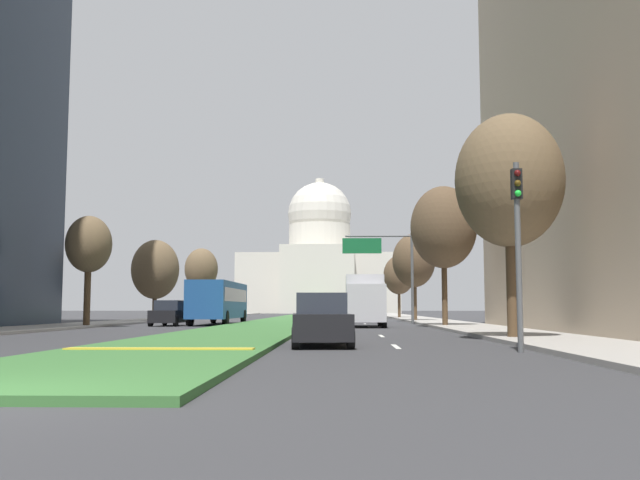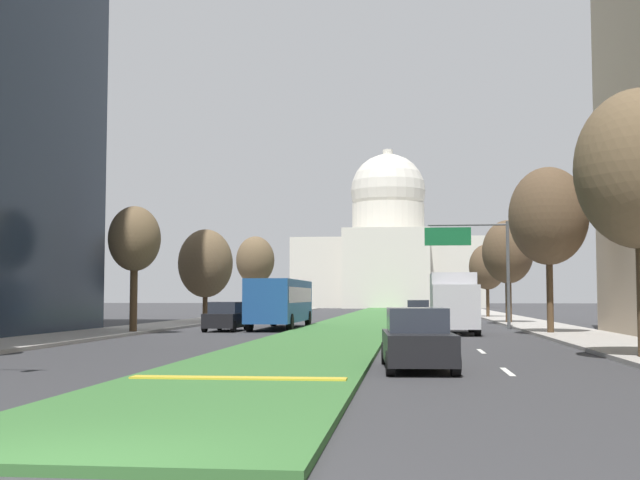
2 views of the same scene
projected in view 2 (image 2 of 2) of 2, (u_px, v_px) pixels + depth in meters
ground_plane at (370, 317)px, 77.51m from camera, size 304.14×304.14×0.00m
grass_median at (366, 318)px, 70.66m from camera, size 5.40×124.42×0.14m
median_curb_nose at (238, 378)px, 18.31m from camera, size 4.86×0.50×0.04m
lane_dashes_right at (457, 332)px, 45.11m from camera, size 0.16×48.77×0.01m
sidewalk_left at (209, 320)px, 65.11m from camera, size 4.00×124.42×0.15m
sidewalk_right at (519, 321)px, 62.50m from camera, size 4.00×124.42×0.15m
capitol_building at (388, 255)px, 145.92m from camera, size 31.86×29.59×28.26m
overhead_guide_sign at (477, 252)px, 49.76m from camera, size 5.08×0.20×6.50m
street_tree_right_near at (640, 170)px, 25.24m from camera, size 3.97×3.97×8.37m
street_tree_left_mid at (134, 240)px, 43.09m from camera, size 2.73×2.73×6.70m
street_tree_right_mid at (548, 216)px, 41.93m from camera, size 4.01×4.01×8.57m
street_tree_left_far at (205, 264)px, 59.17m from camera, size 3.93×3.93×6.79m
street_tree_right_far at (508, 252)px, 58.17m from camera, size 3.59×3.59×7.35m
street_tree_left_distant at (255, 261)px, 76.59m from camera, size 3.57×3.57×7.54m
street_tree_right_distant at (487, 267)px, 73.97m from camera, size 3.28×3.28×6.67m
sedan_lead_stopped at (417, 341)px, 22.18m from camera, size 2.10×4.53×1.66m
sedan_midblock at (226, 317)px, 46.49m from camera, size 1.93×4.16×1.65m
sedan_distant at (418, 312)px, 60.57m from camera, size 1.90×4.67×1.69m
sedan_far_horizon at (441, 309)px, 74.43m from camera, size 2.06×4.25×1.79m
box_truck_delivery at (453, 302)px, 43.31m from camera, size 2.40×6.40×3.20m
city_bus at (281, 300)px, 50.00m from camera, size 2.62×11.00×2.95m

